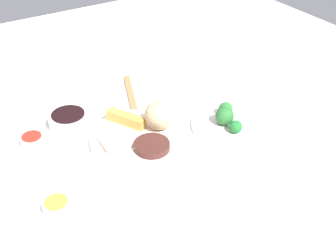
{
  "coord_description": "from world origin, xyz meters",
  "views": [
    {
      "loc": [
        0.81,
        -0.45,
        0.74
      ],
      "look_at": [
        -0.02,
        0.06,
        0.06
      ],
      "focal_mm": 46.83,
      "sensor_mm": 36.0,
      "label": 1
    }
  ],
  "objects_px": {
    "soy_sauce_bowl": "(69,120)",
    "sauce_ramekin_sweet_and_sour": "(32,140)",
    "main_plate": "(139,138)",
    "sauce_ramekin_hot_mustard": "(57,206)",
    "chopsticks_pair": "(130,93)",
    "broccoli_plate": "(226,126)"
  },
  "relations": [
    {
      "from": "main_plate",
      "to": "sauce_ramekin_sweet_and_sour",
      "type": "distance_m",
      "value": 0.28
    },
    {
      "from": "broccoli_plate",
      "to": "sauce_ramekin_sweet_and_sour",
      "type": "relative_size",
      "value": 3.06
    },
    {
      "from": "chopsticks_pair",
      "to": "soy_sauce_bowl",
      "type": "bearing_deg",
      "value": -73.91
    },
    {
      "from": "soy_sauce_bowl",
      "to": "sauce_ramekin_sweet_and_sour",
      "type": "height_order",
      "value": "soy_sauce_bowl"
    },
    {
      "from": "main_plate",
      "to": "sauce_ramekin_sweet_and_sour",
      "type": "xyz_separation_m",
      "value": [
        -0.14,
        -0.25,
        0.0
      ]
    },
    {
      "from": "soy_sauce_bowl",
      "to": "sauce_ramekin_sweet_and_sour",
      "type": "distance_m",
      "value": 0.12
    },
    {
      "from": "sauce_ramekin_sweet_and_sour",
      "to": "chopsticks_pair",
      "type": "relative_size",
      "value": 0.29
    },
    {
      "from": "soy_sauce_bowl",
      "to": "sauce_ramekin_sweet_and_sour",
      "type": "relative_size",
      "value": 1.8
    },
    {
      "from": "soy_sauce_bowl",
      "to": "sauce_ramekin_sweet_and_sour",
      "type": "bearing_deg",
      "value": -75.91
    },
    {
      "from": "broccoli_plate",
      "to": "main_plate",
      "type": "bearing_deg",
      "value": -108.23
    },
    {
      "from": "soy_sauce_bowl",
      "to": "sauce_ramekin_hot_mustard",
      "type": "distance_m",
      "value": 0.33
    },
    {
      "from": "main_plate",
      "to": "soy_sauce_bowl",
      "type": "bearing_deg",
      "value": -140.95
    },
    {
      "from": "soy_sauce_bowl",
      "to": "sauce_ramekin_hot_mustard",
      "type": "bearing_deg",
      "value": -26.15
    },
    {
      "from": "sauce_ramekin_sweet_and_sour",
      "to": "sauce_ramekin_hot_mustard",
      "type": "height_order",
      "value": "same"
    },
    {
      "from": "broccoli_plate",
      "to": "soy_sauce_bowl",
      "type": "bearing_deg",
      "value": -123.21
    },
    {
      "from": "main_plate",
      "to": "sauce_ramekin_sweet_and_sour",
      "type": "bearing_deg",
      "value": -118.58
    },
    {
      "from": "soy_sauce_bowl",
      "to": "chopsticks_pair",
      "type": "relative_size",
      "value": 0.52
    },
    {
      "from": "sauce_ramekin_sweet_and_sour",
      "to": "chopsticks_pair",
      "type": "height_order",
      "value": "sauce_ramekin_sweet_and_sour"
    },
    {
      "from": "sauce_ramekin_hot_mustard",
      "to": "chopsticks_pair",
      "type": "height_order",
      "value": "sauce_ramekin_hot_mustard"
    },
    {
      "from": "main_plate",
      "to": "chopsticks_pair",
      "type": "xyz_separation_m",
      "value": [
        -0.23,
        0.1,
        -0.0
      ]
    },
    {
      "from": "soy_sauce_bowl",
      "to": "main_plate",
      "type": "bearing_deg",
      "value": 39.05
    },
    {
      "from": "main_plate",
      "to": "broccoli_plate",
      "type": "distance_m",
      "value": 0.25
    }
  ]
}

